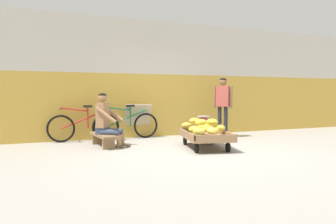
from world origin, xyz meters
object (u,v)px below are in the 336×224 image
plastic_crate (203,134)px  shopping_bag (211,138)px  banana_cart (205,137)px  low_bench (103,137)px  bicycle_near_left (83,127)px  bicycle_far_left (126,125)px  customer_adult (223,101)px  sign_board (138,121)px  vendor_seated (107,120)px  weighing_scale (204,122)px

plastic_crate → shopping_bag: (-0.05, -0.43, -0.03)m
banana_cart → shopping_bag: 0.72m
low_bench → bicycle_near_left: bearing=107.2°
banana_cart → bicycle_far_left: 2.25m
banana_cart → customer_adult: (1.24, 1.31, 0.71)m
bicycle_far_left → banana_cart: bearing=-59.4°
customer_adult → banana_cart: bearing=-133.5°
banana_cart → customer_adult: 1.94m
banana_cart → shopping_bag: banana_cart is taller
plastic_crate → sign_board: bearing=138.0°
shopping_bag → plastic_crate: bearing=83.5°
vendor_seated → plastic_crate: (2.34, -0.00, -0.42)m
low_bench → sign_board: size_ratio=1.30×
plastic_crate → customer_adult: (0.75, 0.34, 0.80)m
vendor_seated → sign_board: size_ratio=1.31×
weighing_scale → customer_adult: 0.96m
vendor_seated → bicycle_far_left: vendor_seated is taller
bicycle_far_left → customer_adult: 2.54m
plastic_crate → bicycle_far_left: size_ratio=0.22×
vendor_seated → customer_adult: size_ratio=0.75×
low_bench → bicycle_far_left: (0.77, 0.91, 0.15)m
bicycle_near_left → plastic_crate: bearing=-19.5°
banana_cart → low_bench: size_ratio=1.42×
sign_board → shopping_bag: 2.04m
sign_board → customer_adult: (2.04, -0.82, 0.52)m
bicycle_far_left → shopping_bag: (1.59, -1.39, -0.23)m
vendor_seated → shopping_bag: bearing=-10.6°
banana_cart → low_bench: bearing=151.8°
bicycle_far_left → sign_board: (0.35, 0.20, 0.08)m
banana_cart → weighing_scale: (0.50, 0.97, 0.21)m
sign_board → shopping_bag: bearing=-52.0°
bicycle_far_left → vendor_seated: bearing=-125.8°
plastic_crate → customer_adult: size_ratio=0.24×
banana_cart → weighing_scale: 1.11m
plastic_crate → bicycle_near_left: 2.86m
bicycle_near_left → customer_adult: customer_adult is taller
bicycle_near_left → customer_adult: 3.54m
sign_board → plastic_crate: bearing=-42.0°
banana_cart → plastic_crate: 1.10m
low_bench → plastic_crate: bearing=-1.2°
sign_board → bicycle_far_left: bearing=-150.5°
plastic_crate → sign_board: 1.76m
bicycle_near_left → banana_cart: bearing=-41.3°
vendor_seated → customer_adult: bearing=6.2°
bicycle_far_left → customer_adult: size_ratio=1.09×
shopping_bag → bicycle_near_left: bearing=152.4°
banana_cart → customer_adult: bearing=46.5°
weighing_scale → sign_board: (-1.29, 1.16, -0.02)m
bicycle_near_left → shopping_bag: 2.98m
low_bench → customer_adult: 3.25m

